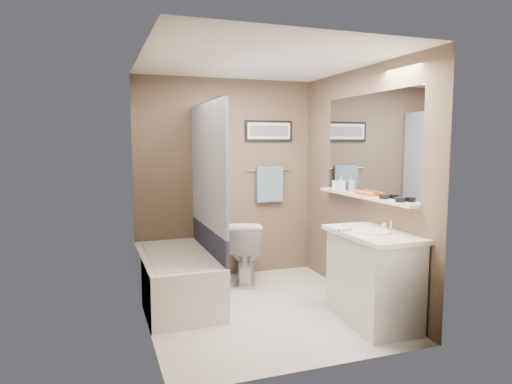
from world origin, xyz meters
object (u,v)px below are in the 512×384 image
object	(u,v)px
toilet	(245,251)
hair_brush_back	(362,192)
candle_bowl_near	(400,200)
soap_bottle	(341,183)
glass_jar	(335,185)
vanity	(373,279)
candle_bowl_far	(384,197)
hair_brush_front	(367,193)
bathtub	(176,278)

from	to	relation	value
toilet	hair_brush_back	world-z (taller)	hair_brush_back
candle_bowl_near	soap_bottle	xyz separation A→B (m)	(0.00, 1.03, 0.06)
toilet	glass_jar	xyz separation A→B (m)	(0.91, -0.50, 0.80)
candle_bowl_near	soap_bottle	distance (m)	1.03
toilet	vanity	bearing A→B (deg)	134.65
toilet	hair_brush_back	xyz separation A→B (m)	(0.91, -1.04, 0.77)
toilet	candle_bowl_far	bearing A→B (deg)	142.24
hair_brush_front	glass_jar	world-z (taller)	glass_jar
soap_bottle	hair_brush_front	bearing A→B (deg)	-90.00
toilet	hair_brush_front	size ratio (longest dim) A/B	3.35
vanity	soap_bottle	world-z (taller)	soap_bottle
toilet	hair_brush_back	bearing A→B (deg)	150.75
candle_bowl_near	candle_bowl_far	bearing A→B (deg)	90.00
hair_brush_back	glass_jar	bearing A→B (deg)	90.00
candle_bowl_near	hair_brush_front	xyz separation A→B (m)	(0.00, 0.52, 0.00)
toilet	candle_bowl_near	distance (m)	2.04
bathtub	vanity	distance (m)	1.96
hair_brush_front	soap_bottle	distance (m)	0.52
bathtub	soap_bottle	bearing A→B (deg)	-7.19
candle_bowl_near	toilet	bearing A→B (deg)	118.73
glass_jar	toilet	bearing A→B (deg)	151.05
candle_bowl_near	candle_bowl_far	distance (m)	0.24
toilet	soap_bottle	distance (m)	1.38
bathtub	hair_brush_front	world-z (taller)	hair_brush_front
hair_brush_front	candle_bowl_far	bearing A→B (deg)	-90.00
candle_bowl_near	vanity	bearing A→B (deg)	148.76
vanity	glass_jar	xyz separation A→B (m)	(0.19, 1.04, 0.77)
bathtub	hair_brush_front	bearing A→B (deg)	-22.63
candle_bowl_far	hair_brush_back	world-z (taller)	hair_brush_back
candle_bowl_near	glass_jar	xyz separation A→B (m)	(0.00, 1.15, 0.03)
candle_bowl_far	hair_brush_back	bearing A→B (deg)	90.00
vanity	bathtub	bearing A→B (deg)	148.20
glass_jar	bathtub	bearing A→B (deg)	177.37
bathtub	glass_jar	size ratio (longest dim) A/B	15.00
vanity	toilet	bearing A→B (deg)	118.35
toilet	hair_brush_front	bearing A→B (deg)	148.11
bathtub	soap_bottle	distance (m)	2.03
toilet	soap_bottle	world-z (taller)	soap_bottle
toilet	vanity	size ratio (longest dim) A/B	0.82
bathtub	toilet	bearing A→B (deg)	24.87
hair_brush_front	hair_brush_back	size ratio (longest dim) A/B	1.00
vanity	hair_brush_front	bearing A→B (deg)	68.66
candle_bowl_far	glass_jar	size ratio (longest dim) A/B	0.90
vanity	candle_bowl_far	bearing A→B (deg)	38.05
bathtub	toilet	xyz separation A→B (m)	(0.88, 0.42, 0.12)
toilet	glass_jar	distance (m)	1.31
glass_jar	vanity	bearing A→B (deg)	-100.08
soap_bottle	toilet	bearing A→B (deg)	145.51
candle_bowl_near	hair_brush_front	size ratio (longest dim) A/B	0.41
toilet	candle_bowl_near	world-z (taller)	candle_bowl_near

